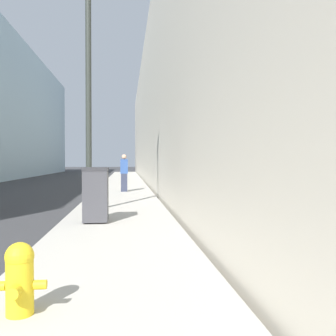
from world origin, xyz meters
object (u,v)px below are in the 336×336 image
fire_hydrant (20,277)px  trash_bin (96,194)px  lamppost (88,72)px  pedestrian_on_sidewalk (124,173)px

fire_hydrant → trash_bin: (0.28, 5.37, 0.31)m
fire_hydrant → lamppost: (-0.08, 7.38, 3.68)m
lamppost → pedestrian_on_sidewalk: (0.97, 6.95, -3.15)m
trash_bin → lamppost: lamppost is taller
trash_bin → lamppost: 3.94m
fire_hydrant → trash_bin: 5.39m
trash_bin → fire_hydrant: bearing=-92.9°
fire_hydrant → pedestrian_on_sidewalk: 14.37m
fire_hydrant → pedestrian_on_sidewalk: pedestrian_on_sidewalk is taller
trash_bin → pedestrian_on_sidewalk: 8.98m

